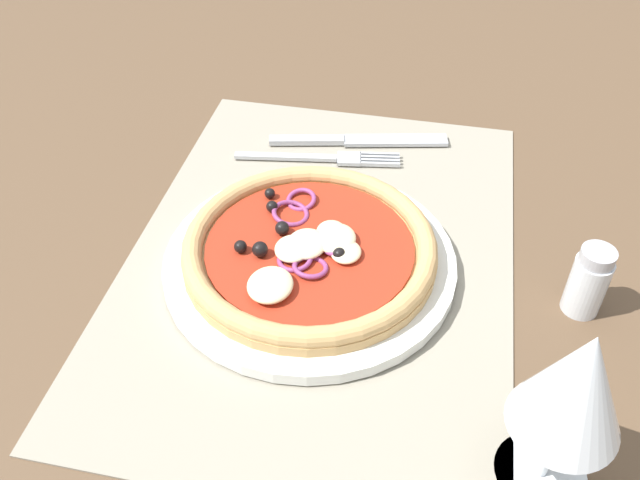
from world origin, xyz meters
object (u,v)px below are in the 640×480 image
(wine_glass, at_px, (576,389))
(fork, at_px, (327,158))
(pepper_shaker, at_px, (588,281))
(pizza, at_px, (309,248))
(plate, at_px, (310,261))
(knife, at_px, (360,140))

(wine_glass, bearing_deg, fork, -146.61)
(pepper_shaker, bearing_deg, pizza, -89.61)
(pepper_shaker, bearing_deg, plate, -89.74)
(plate, xyz_separation_m, pepper_shaker, (-0.00, 0.24, 0.02))
(wine_glass, bearing_deg, knife, -153.21)
(fork, height_order, wine_glass, wine_glass)
(knife, height_order, wine_glass, wine_glass)
(plate, height_order, wine_glass, wine_glass)
(knife, relative_size, pepper_shaker, 2.97)
(plate, bearing_deg, pepper_shaker, 90.26)
(knife, bearing_deg, fork, -139.18)
(plate, bearing_deg, pizza, -19.87)
(knife, distance_m, pepper_shaker, 0.31)
(fork, height_order, knife, knife)
(fork, relative_size, pepper_shaker, 2.69)
(plate, relative_size, fork, 1.46)
(fork, distance_m, wine_glass, 0.41)
(pizza, xyz_separation_m, pepper_shaker, (-0.00, 0.24, 0.01))
(fork, bearing_deg, plate, -92.86)
(plate, distance_m, pepper_shaker, 0.24)
(pizza, distance_m, knife, 0.21)
(fork, bearing_deg, pepper_shaker, -41.58)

